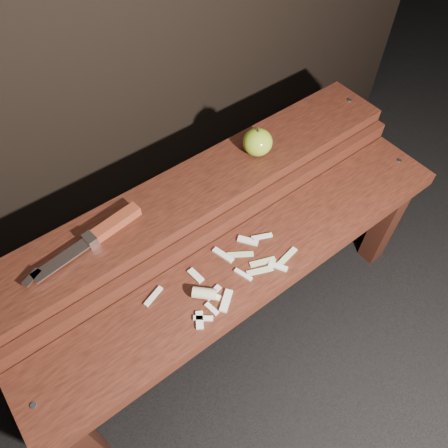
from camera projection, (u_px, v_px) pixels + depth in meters
ground at (235, 318)px, 1.43m from camera, size 60.00×60.00×0.00m
bench_front_tier at (253, 277)px, 1.12m from camera, size 1.20×0.20×0.42m
bench_rear_tier at (200, 207)px, 1.18m from camera, size 1.20×0.21×0.50m
apple at (258, 142)px, 1.15m from camera, size 0.08×0.08×0.08m
knife at (103, 232)px, 1.01m from camera, size 0.30×0.06×0.03m
apple_scraps at (222, 282)px, 1.02m from camera, size 0.38×0.16×0.03m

